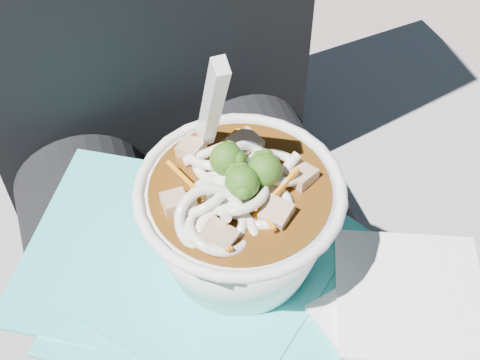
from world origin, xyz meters
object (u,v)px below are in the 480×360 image
object	(u,v)px
person_body	(197,241)
plastic_bag	(229,296)
stone_ledge	(196,340)
lap	(228,338)
udon_bowl	(239,215)

from	to	relation	value
person_body	plastic_bag	distance (m)	0.11
stone_ledge	lap	world-z (taller)	lap
person_body	udon_bowl	size ratio (longest dim) A/B	4.72
lap	person_body	bearing A→B (deg)	90.00
lap	plastic_bag	world-z (taller)	plastic_bag
plastic_bag	person_body	bearing A→B (deg)	90.64
stone_ledge	person_body	distance (m)	0.32
person_body	udon_bowl	world-z (taller)	person_body
lap	plastic_bag	bearing A→B (deg)	-68.36
stone_ledge	person_body	xyz separation A→B (m)	(0.00, -0.06, 0.32)
person_body	udon_bowl	xyz separation A→B (m)	(0.02, -0.06, 0.11)
lap	person_body	distance (m)	0.10
plastic_bag	stone_ledge	bearing A→B (deg)	90.40
lap	stone_ledge	bearing A→B (deg)	90.00
udon_bowl	plastic_bag	bearing A→B (deg)	-123.51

